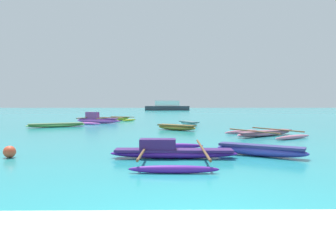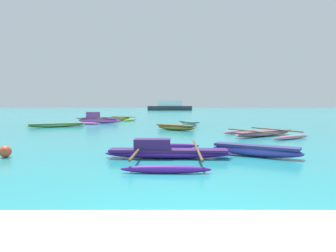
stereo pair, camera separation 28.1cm
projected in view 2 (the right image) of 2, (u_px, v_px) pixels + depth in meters
The scene contains 11 objects.
ground_plane at pixel (199, 252), 3.40m from camera, with size 240.00×240.00×0.00m.
moored_boat_0 at pixel (176, 127), 19.00m from camera, with size 2.67×2.12×0.35m.
moored_boat_1 at pixel (190, 123), 23.37m from camera, with size 1.57×2.46×0.30m.
moored_boat_2 at pixel (119, 119), 29.62m from camera, with size 3.76×3.81×0.38m.
moored_boat_3 at pixel (256, 150), 9.54m from camera, with size 2.73×1.89×0.36m.
moored_boat_4 at pixel (57, 125), 21.63m from camera, with size 3.98×2.53×0.28m.
moored_boat_5 at pixel (167, 152), 9.23m from camera, with size 3.95×4.31×0.60m.
moored_boat_6 at pixel (98, 120), 25.83m from camera, with size 3.97×4.44×0.97m.
moored_boat_7 at pixel (264, 133), 15.47m from camera, with size 4.03×4.31×0.34m.
mooring_buoy_2 at pixel (6, 151), 9.38m from camera, with size 0.37×0.37×0.37m.
distant_ferry at pixel (170, 106), 75.19m from camera, with size 11.05×2.43×2.43m.
Camera 2 is at (-0.35, -3.29, 1.68)m, focal length 32.00 mm.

